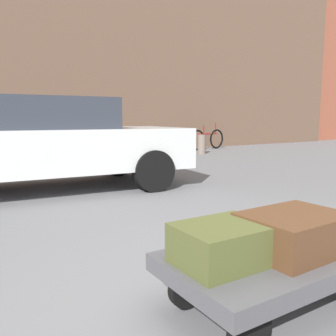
% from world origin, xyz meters
% --- Properties ---
extents(ground_plane, '(60.00, 60.00, 0.00)m').
position_xyz_m(ground_plane, '(0.00, 0.00, 0.00)').
color(ground_plane, slate).
extents(building_facade_brick, '(24.00, 1.20, 8.94)m').
position_xyz_m(building_facade_brick, '(2.00, 10.17, 4.47)').
color(building_facade_brick, brown).
rests_on(building_facade_brick, ground_plane).
extents(building_facade_side, '(12.00, 1.00, 8.05)m').
position_xyz_m(building_facade_side, '(14.00, 10.45, 4.02)').
color(building_facade_side, brown).
rests_on(building_facade_side, ground_plane).
extents(luggage_cart, '(1.33, 0.75, 0.34)m').
position_xyz_m(luggage_cart, '(0.00, 0.00, 0.27)').
color(luggage_cart, '#4C4C51').
rests_on(luggage_cart, ground_plane).
extents(suitcase_brown_stacked_top, '(0.61, 0.46, 0.23)m').
position_xyz_m(suitcase_brown_stacked_top, '(0.09, -0.06, 0.45)').
color(suitcase_brown_stacked_top, '#51331E').
rests_on(suitcase_brown_stacked_top, luggage_cart).
extents(suitcase_olive_front_right, '(0.50, 0.38, 0.21)m').
position_xyz_m(suitcase_olive_front_right, '(-0.38, 0.03, 0.45)').
color(suitcase_olive_front_right, '#4C5128').
rests_on(suitcase_olive_front_right, luggage_cart).
extents(parked_car, '(4.44, 2.21, 1.42)m').
position_xyz_m(parked_car, '(-0.36, 4.27, 0.76)').
color(parked_car, silver).
rests_on(parked_car, ground_plane).
extents(bicycle_leaning, '(1.74, 0.37, 0.96)m').
position_xyz_m(bicycle_leaning, '(6.39, 8.77, 0.37)').
color(bicycle_leaning, black).
rests_on(bicycle_leaning, ground_plane).
extents(bollard_kerb_near, '(0.26, 0.26, 0.61)m').
position_xyz_m(bollard_kerb_near, '(2.19, 7.56, 0.30)').
color(bollard_kerb_near, '#72665B').
rests_on(bollard_kerb_near, ground_plane).
extents(bollard_kerb_mid, '(0.26, 0.26, 0.61)m').
position_xyz_m(bollard_kerb_mid, '(3.45, 7.56, 0.30)').
color(bollard_kerb_mid, '#72665B').
rests_on(bollard_kerb_mid, ground_plane).
extents(bollard_kerb_far, '(0.26, 0.26, 0.61)m').
position_xyz_m(bollard_kerb_far, '(5.21, 7.56, 0.30)').
color(bollard_kerb_far, '#72665B').
rests_on(bollard_kerb_far, ground_plane).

